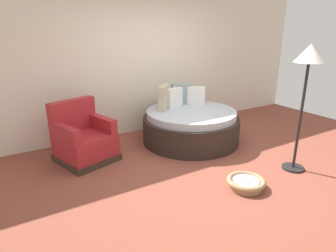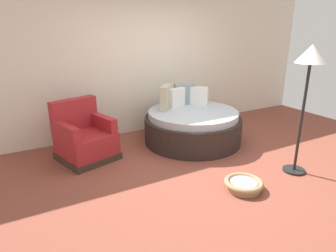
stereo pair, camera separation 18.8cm
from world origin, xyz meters
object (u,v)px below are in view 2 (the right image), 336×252
red_armchair (84,139)px  floor_lamp (310,67)px  pet_basket (244,184)px  round_daybed (192,125)px

red_armchair → floor_lamp: bearing=-37.4°
floor_lamp → red_armchair: bearing=142.6°
pet_basket → floor_lamp: 1.78m
red_armchair → floor_lamp: size_ratio=0.54×
red_armchair → pet_basket: bearing=-51.9°
round_daybed → floor_lamp: 2.23m
round_daybed → red_armchair: bearing=173.5°
round_daybed → pet_basket: size_ratio=3.46×
pet_basket → floor_lamp: (1.02, 0.03, 1.46)m
red_armchair → pet_basket: red_armchair is taller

